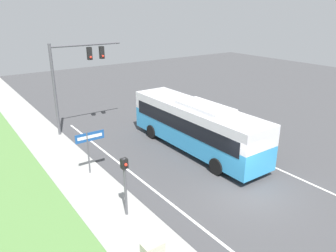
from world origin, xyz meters
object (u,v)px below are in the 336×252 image
signal_gantry (74,70)px  pedestrian_signal (125,178)px  street_sign (89,143)px  bus (196,124)px

signal_gantry → pedestrian_signal: (-2.31, -11.56, -2.69)m
signal_gantry → street_sign: bearing=-106.1°
pedestrian_signal → bus: bearing=28.3°
signal_gantry → street_sign: size_ratio=2.59×
bus → street_sign: bus is taller
pedestrian_signal → street_sign: pedestrian_signal is taller
pedestrian_signal → signal_gantry: bearing=78.7°
bus → street_sign: 6.97m
street_sign → signal_gantry: bearing=73.9°
signal_gantry → pedestrian_signal: size_ratio=2.30×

